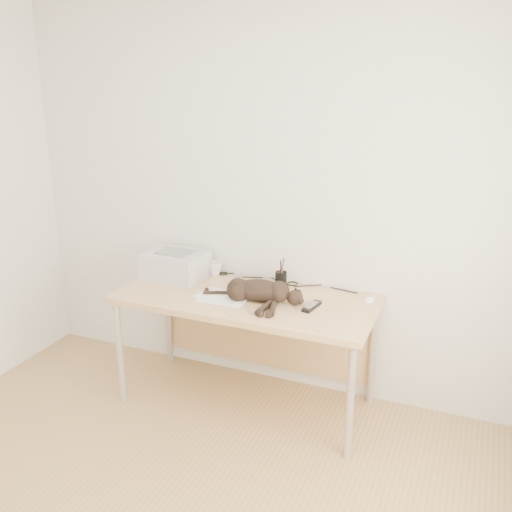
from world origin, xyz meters
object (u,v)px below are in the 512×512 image
at_px(pen_cup, 281,279).
at_px(mouse, 369,298).
at_px(desk, 251,311).
at_px(mug, 215,268).
at_px(printer, 176,265).
at_px(cat, 257,292).

distance_m(pen_cup, mouse, 0.58).
distance_m(desk, mug, 0.44).
height_order(printer, mouse, printer).
relative_size(printer, cat, 0.60).
relative_size(cat, mouse, 6.59).
bearing_deg(mug, printer, -147.45).
distance_m(cat, pen_cup, 0.29).
relative_size(desk, printer, 4.13).
height_order(desk, mouse, mouse).
relative_size(cat, mug, 6.49).
bearing_deg(printer, mouse, 3.84).
height_order(desk, printer, printer).
bearing_deg(pen_cup, cat, -100.33).
height_order(cat, mug, cat).
height_order(printer, pen_cup, pen_cup).
relative_size(desk, mug, 16.09).
bearing_deg(printer, pen_cup, 7.94).
height_order(cat, mouse, cat).
bearing_deg(pen_cup, printer, -172.06).
relative_size(desk, mouse, 16.33).
xyz_separation_m(desk, printer, (-0.57, 0.05, 0.22)).
xyz_separation_m(printer, pen_cup, (0.71, 0.10, -0.03)).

